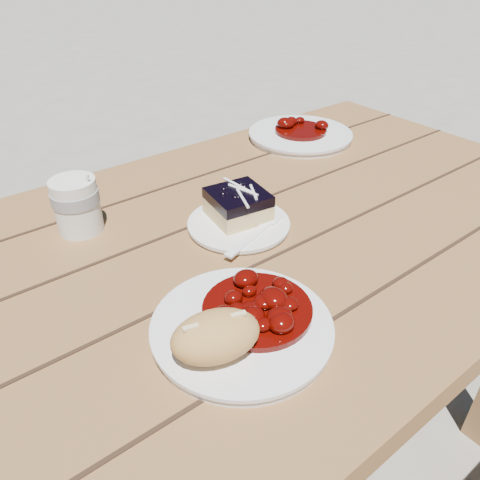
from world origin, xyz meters
TOP-DOWN VIEW (x-y plane):
  - picnic_table at (0.00, -0.00)m, footprint 2.00×1.55m
  - main_plate at (0.13, -0.18)m, footprint 0.23×0.23m
  - goulash_stew at (0.16, -0.18)m, footprint 0.15×0.15m
  - bread_roll at (0.08, -0.20)m, footprint 0.13×0.10m
  - dessert_plate at (0.29, 0.03)m, footprint 0.18×0.18m
  - blueberry_cake at (0.30, 0.04)m, footprint 0.11×0.11m
  - fork_dessert at (0.27, -0.03)m, footprint 0.16×0.07m
  - coffee_cup at (0.06, 0.19)m, footprint 0.08×0.08m
  - second_plate at (0.67, 0.27)m, footprint 0.25×0.25m
  - second_stew at (0.67, 0.27)m, footprint 0.13×0.13m

SIDE VIEW (x-z plane):
  - picnic_table at x=0.00m, z-range 0.21..0.96m
  - dessert_plate at x=0.29m, z-range 0.75..0.76m
  - main_plate at x=0.13m, z-range 0.75..0.77m
  - second_plate at x=0.67m, z-range 0.75..0.77m
  - fork_dessert at x=0.27m, z-range 0.76..0.76m
  - blueberry_cake at x=0.30m, z-range 0.76..0.81m
  - goulash_stew at x=0.16m, z-range 0.77..0.81m
  - second_stew at x=0.67m, z-range 0.77..0.81m
  - bread_roll at x=0.08m, z-range 0.77..0.82m
  - coffee_cup at x=0.06m, z-range 0.75..0.85m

